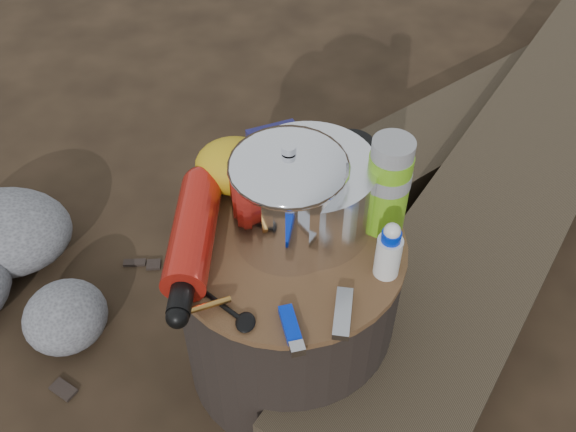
# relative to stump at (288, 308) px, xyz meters

# --- Properties ---
(ground) EXTENTS (60.00, 60.00, 0.00)m
(ground) POSITION_rel_stump_xyz_m (0.00, 0.00, -0.20)
(ground) COLOR black
(ground) RESTS_ON ground
(stump) EXTENTS (0.44, 0.44, 0.41)m
(stump) POSITION_rel_stump_xyz_m (0.00, 0.00, 0.00)
(stump) COLOR black
(stump) RESTS_ON ground
(log_main) EXTENTS (1.33, 1.96, 0.17)m
(log_main) POSITION_rel_stump_xyz_m (0.61, 0.56, -0.12)
(log_main) COLOR #342A1E
(log_main) RESTS_ON ground
(log_small) EXTENTS (1.21, 1.08, 0.11)m
(log_small) POSITION_rel_stump_xyz_m (0.65, 0.95, -0.15)
(log_small) COLOR #342A1E
(log_small) RESTS_ON ground
(foil_windscreen) EXTENTS (0.24, 0.24, 0.15)m
(foil_windscreen) POSITION_rel_stump_xyz_m (0.03, 0.06, 0.28)
(foil_windscreen) COLOR silver
(foil_windscreen) RESTS_ON stump
(camping_pot) EXTENTS (0.21, 0.21, 0.21)m
(camping_pot) POSITION_rel_stump_xyz_m (0.00, 0.02, 0.31)
(camping_pot) COLOR silver
(camping_pot) RESTS_ON stump
(fuel_bottle) EXTENTS (0.08, 0.33, 0.08)m
(fuel_bottle) POSITION_rel_stump_xyz_m (-0.17, -0.02, 0.24)
(fuel_bottle) COLOR #A61A11
(fuel_bottle) RESTS_ON stump
(thermos) EXTENTS (0.08, 0.08, 0.20)m
(thermos) POSITION_rel_stump_xyz_m (0.18, 0.06, 0.30)
(thermos) COLOR #6AAF19
(thermos) RESTS_ON stump
(travel_mug) EXTENTS (0.08, 0.08, 0.12)m
(travel_mug) POSITION_rel_stump_xyz_m (0.11, 0.15, 0.27)
(travel_mug) COLOR black
(travel_mug) RESTS_ON stump
(stuff_sack) EXTENTS (0.16, 0.13, 0.11)m
(stuff_sack) POSITION_rel_stump_xyz_m (-0.11, 0.15, 0.26)
(stuff_sack) COLOR #BC9414
(stuff_sack) RESTS_ON stump
(food_pouch) EXTENTS (0.10, 0.06, 0.12)m
(food_pouch) POSITION_rel_stump_xyz_m (-0.04, 0.18, 0.27)
(food_pouch) COLOR #181755
(food_pouch) RESTS_ON stump
(lighter) EXTENTS (0.05, 0.10, 0.02)m
(lighter) POSITION_rel_stump_xyz_m (0.01, -0.19, 0.21)
(lighter) COLOR #0022BF
(lighter) RESTS_ON stump
(multitool) EXTENTS (0.04, 0.10, 0.01)m
(multitool) POSITION_rel_stump_xyz_m (0.10, -0.16, 0.21)
(multitool) COLOR #A8A8AC
(multitool) RESTS_ON stump
(spork) EXTENTS (0.12, 0.10, 0.01)m
(spork) POSITION_rel_stump_xyz_m (-0.11, -0.15, 0.21)
(spork) COLOR black
(spork) RESTS_ON stump
(squeeze_bottle) EXTENTS (0.05, 0.05, 0.11)m
(squeeze_bottle) POSITION_rel_stump_xyz_m (0.18, -0.06, 0.26)
(squeeze_bottle) COLOR silver
(squeeze_bottle) RESTS_ON stump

